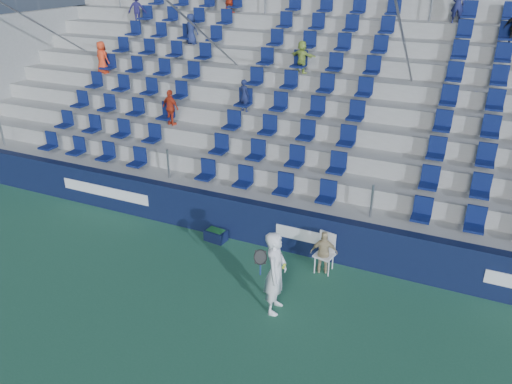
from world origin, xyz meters
TOP-DOWN VIEW (x-y plane):
  - ground at (0.00, 0.00)m, footprint 70.00×70.00m
  - sponsor_wall at (0.00, 3.15)m, footprint 24.00×0.32m
  - grandstand at (-0.01, 8.24)m, footprint 24.00×8.17m
  - tennis_player at (1.64, 0.65)m, footprint 0.69×0.77m
  - line_judge_chair at (2.17, 2.65)m, footprint 0.52×0.53m
  - line_judge at (2.17, 2.50)m, footprint 0.72×0.47m
  - ball_bin at (-1.00, 2.75)m, footprint 0.62×0.44m

SIDE VIEW (x-z plane):
  - ground at x=0.00m, z-range 0.00..0.00m
  - ball_bin at x=-1.00m, z-range 0.01..0.34m
  - line_judge at x=2.17m, z-range 0.00..1.14m
  - line_judge_chair at x=2.17m, z-range 0.07..1.08m
  - sponsor_wall at x=0.00m, z-range 0.00..1.20m
  - tennis_player at x=1.64m, z-range 0.00..1.96m
  - grandstand at x=-0.01m, z-range -1.18..5.45m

